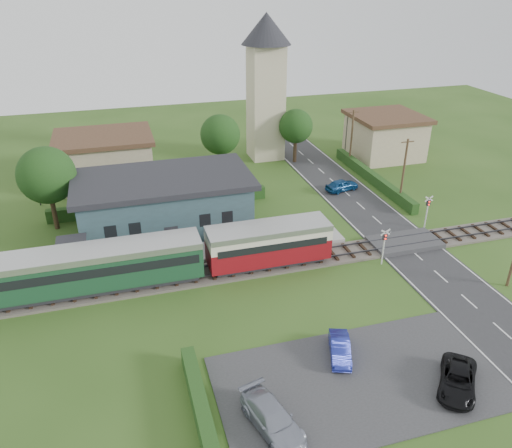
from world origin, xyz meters
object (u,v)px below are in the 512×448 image
object	(u,v)px
train	(49,274)
crossing_signal_near	(384,242)
car_park_blue	(340,349)
pedestrian_near	(269,231)
station_building	(165,203)
church_tower	(266,77)
house_west	(106,158)
equipment_hut	(73,255)
pedestrian_far	(118,258)
car_park_dark	(458,380)
house_east	(385,135)
crossing_signal_far	(428,207)
car_on_road	(342,185)
car_park_silver	(272,418)

from	to	relation	value
train	crossing_signal_near	size ratio (longest dim) A/B	13.18
car_park_blue	pedestrian_near	world-z (taller)	pedestrian_near
station_building	church_tower	xyz separation A→B (m)	(15.00, 17.01, 7.53)
house_west	pedestrian_near	size ratio (longest dim) A/B	5.65
train	house_west	world-z (taller)	house_west
equipment_hut	crossing_signal_near	world-z (taller)	crossing_signal_near
car_park_blue	pedestrian_far	size ratio (longest dim) A/B	2.00
car_park_dark	house_east	bearing A→B (deg)	105.88
crossing_signal_far	car_on_road	size ratio (longest dim) A/B	0.86
church_tower	house_west	size ratio (longest dim) A/B	1.63
station_building	house_east	distance (m)	32.70
house_west	car_on_road	bearing A→B (deg)	-22.52
house_east	crossing_signal_near	size ratio (longest dim) A/B	2.69
station_building	crossing_signal_near	xyz separation A→B (m)	(16.40, -11.40, -0.55)
train	crossing_signal_near	world-z (taller)	train
station_building	train	size ratio (longest dim) A/B	0.37
crossing_signal_near	car_on_road	xyz separation A→B (m)	(3.38, 15.13, -1.44)
church_tower	car_on_road	world-z (taller)	church_tower
house_west	house_east	distance (m)	35.01
car_park_silver	pedestrian_near	bearing A→B (deg)	58.02
house_east	car_park_dark	world-z (taller)	house_east
church_tower	house_east	xyz separation A→B (m)	(15.00, -4.00, -7.43)
car_on_road	pedestrian_far	bearing A→B (deg)	99.15
car_park_dark	pedestrian_near	world-z (taller)	pedestrian_near
station_building	church_tower	bearing A→B (deg)	48.59
crossing_signal_far	car_park_blue	bearing A→B (deg)	-137.37
crossing_signal_far	church_tower	bearing A→B (deg)	110.02
station_building	pedestrian_far	bearing A→B (deg)	-125.27
train	car_on_road	distance (m)	32.00
crossing_signal_far	pedestrian_near	xyz separation A→B (m)	(-15.28, 0.98, -0.73)
train	car_park_blue	world-z (taller)	train
train	house_east	size ratio (longest dim) A/B	4.91
equipment_hut	train	bearing A→B (deg)	-115.74
car_on_road	car_park_silver	xyz separation A→B (m)	(-17.28, -28.54, 0.05)
house_east	pedestrian_near	size ratio (longest dim) A/B	4.60
equipment_hut	house_west	distance (m)	20.05
church_tower	pedestrian_far	xyz separation A→B (m)	(-19.65, -23.58, -8.92)
car_park_silver	pedestrian_far	world-z (taller)	pedestrian_far
train	house_west	bearing A→B (deg)	78.83
station_building	pedestrian_far	distance (m)	8.17
car_park_dark	pedestrian_far	distance (m)	26.09
car_park_blue	pedestrian_near	xyz separation A→B (m)	(0.03, 15.07, 0.76)
church_tower	house_east	world-z (taller)	church_tower
equipment_hut	car_on_road	size ratio (longest dim) A/B	0.67
church_tower	car_park_silver	world-z (taller)	church_tower
church_tower	pedestrian_near	distance (m)	25.18
station_building	crossing_signal_far	size ratio (longest dim) A/B	4.88
house_west	car_park_silver	xyz separation A→B (m)	(7.50, -38.81, -2.04)
station_building	car_park_blue	size ratio (longest dim) A/B	4.66
house_west	car_park_blue	bearing A→B (deg)	-69.03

